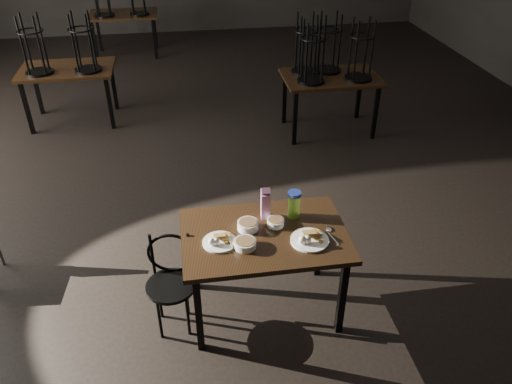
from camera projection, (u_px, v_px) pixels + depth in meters
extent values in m
plane|color=black|center=(209.00, 176.00, 5.69)|extent=(12.00, 12.00, 0.00)
cube|color=black|center=(265.00, 236.00, 3.61)|extent=(1.20, 0.80, 0.04)
cube|color=black|center=(199.00, 313.00, 3.48)|extent=(0.05, 0.05, 0.71)
cube|color=black|center=(342.00, 297.00, 3.62)|extent=(0.05, 0.05, 0.71)
cube|color=black|center=(194.00, 254.00, 4.01)|extent=(0.05, 0.05, 0.71)
cube|color=black|center=(319.00, 241.00, 4.15)|extent=(0.05, 0.05, 0.71)
cylinder|color=white|center=(220.00, 242.00, 3.51)|extent=(0.24, 0.24, 0.01)
cube|color=olive|center=(220.00, 233.00, 3.51)|extent=(0.09, 0.09, 0.04)
cube|color=olive|center=(224.00, 232.00, 3.51)|extent=(0.10, 0.10, 0.03)
ellipsoid|color=white|center=(212.00, 242.00, 3.45)|extent=(0.05, 0.05, 0.06)
ellipsoid|color=white|center=(216.00, 241.00, 3.45)|extent=(0.05, 0.05, 0.06)
cylinder|color=white|center=(310.00, 240.00, 3.52)|extent=(0.27, 0.27, 0.02)
cube|color=olive|center=(309.00, 230.00, 3.53)|extent=(0.10, 0.10, 0.05)
cube|color=olive|center=(314.00, 229.00, 3.53)|extent=(0.11, 0.11, 0.03)
ellipsoid|color=white|center=(302.00, 240.00, 3.46)|extent=(0.05, 0.05, 0.07)
ellipsoid|color=white|center=(307.00, 239.00, 3.46)|extent=(0.05, 0.05, 0.07)
cylinder|color=white|center=(248.00, 225.00, 3.63)|extent=(0.15, 0.15, 0.06)
cylinder|color=brown|center=(248.00, 223.00, 3.62)|extent=(0.13, 0.13, 0.01)
cylinder|color=white|center=(276.00, 222.00, 3.67)|extent=(0.13, 0.13, 0.05)
cylinder|color=brown|center=(276.00, 220.00, 3.66)|extent=(0.11, 0.11, 0.01)
cylinder|color=white|center=(245.00, 244.00, 3.46)|extent=(0.15, 0.15, 0.05)
cylinder|color=brown|center=(245.00, 242.00, 3.45)|extent=(0.13, 0.13, 0.01)
cube|color=#851867|center=(265.00, 206.00, 3.71)|extent=(0.07, 0.07, 0.21)
cube|color=#851867|center=(266.00, 192.00, 3.64)|extent=(0.07, 0.07, 0.07)
cylinder|color=#87CB3B|center=(294.00, 206.00, 3.72)|extent=(0.11, 0.11, 0.19)
cylinder|color=navy|center=(295.00, 194.00, 3.66)|extent=(0.13, 0.13, 0.03)
ellipsoid|color=silver|center=(329.00, 229.00, 3.63)|extent=(0.06, 0.07, 0.01)
cube|color=silver|center=(334.00, 239.00, 3.54)|extent=(0.05, 0.14, 0.00)
cylinder|color=black|center=(171.00, 286.00, 3.63)|extent=(0.36, 0.36, 0.03)
torus|color=black|center=(171.00, 253.00, 3.66)|extent=(0.35, 0.07, 0.35)
cylinder|color=black|center=(187.00, 295.00, 3.84)|extent=(0.02, 0.02, 0.41)
cylinder|color=black|center=(160.00, 298.00, 3.81)|extent=(0.02, 0.02, 0.41)
cylinder|color=black|center=(159.00, 318.00, 3.64)|extent=(0.02, 0.02, 0.41)
cylinder|color=black|center=(188.00, 315.00, 3.67)|extent=(0.02, 0.02, 0.41)
cube|color=black|center=(67.00, 70.00, 6.52)|extent=(1.20, 0.80, 0.04)
cube|color=black|center=(27.00, 108.00, 6.40)|extent=(0.05, 0.05, 0.71)
cube|color=black|center=(110.00, 103.00, 6.53)|extent=(0.05, 0.05, 0.71)
cube|color=black|center=(37.00, 90.00, 6.93)|extent=(0.05, 0.05, 0.71)
cube|color=black|center=(114.00, 86.00, 7.06)|extent=(0.05, 0.05, 0.71)
cylinder|color=black|center=(40.00, 72.00, 6.34)|extent=(0.34, 0.34, 0.03)
torus|color=black|center=(30.00, 32.00, 6.07)|extent=(0.32, 0.32, 0.02)
cylinder|color=black|center=(43.00, 41.00, 6.24)|extent=(0.03, 0.03, 0.70)
cylinder|color=black|center=(26.00, 42.00, 6.21)|extent=(0.03, 0.03, 0.70)
cylinder|color=black|center=(22.00, 46.00, 6.05)|extent=(0.03, 0.03, 0.70)
cylinder|color=black|center=(39.00, 46.00, 6.07)|extent=(0.03, 0.03, 0.70)
cylinder|color=black|center=(88.00, 70.00, 6.42)|extent=(0.34, 0.34, 0.03)
torus|color=black|center=(81.00, 30.00, 6.14)|extent=(0.32, 0.32, 0.02)
cylinder|color=black|center=(92.00, 39.00, 6.31)|extent=(0.03, 0.03, 0.70)
cylinder|color=black|center=(76.00, 39.00, 6.29)|extent=(0.03, 0.03, 0.70)
cylinder|color=black|center=(74.00, 44.00, 6.12)|extent=(0.03, 0.03, 0.70)
cylinder|color=black|center=(90.00, 43.00, 6.15)|extent=(0.03, 0.03, 0.70)
cube|color=black|center=(331.00, 78.00, 6.28)|extent=(1.20, 0.80, 0.04)
cube|color=black|center=(295.00, 118.00, 6.15)|extent=(0.05, 0.05, 0.71)
cube|color=black|center=(375.00, 113.00, 6.29)|extent=(0.05, 0.05, 0.71)
cube|color=black|center=(284.00, 98.00, 6.68)|extent=(0.05, 0.05, 0.71)
cube|color=black|center=(359.00, 93.00, 6.82)|extent=(0.05, 0.05, 0.71)
cylinder|color=black|center=(311.00, 81.00, 6.10)|extent=(0.34, 0.34, 0.03)
torus|color=black|center=(313.00, 40.00, 5.82)|extent=(0.32, 0.32, 0.02)
cylinder|color=black|center=(319.00, 48.00, 5.99)|extent=(0.03, 0.03, 0.70)
cylinder|color=black|center=(303.00, 49.00, 5.96)|extent=(0.03, 0.03, 0.70)
cylinder|color=black|center=(307.00, 54.00, 5.80)|extent=(0.03, 0.03, 0.70)
cylinder|color=black|center=(323.00, 53.00, 5.83)|extent=(0.03, 0.03, 0.70)
cylinder|color=black|center=(358.00, 78.00, 6.17)|extent=(0.34, 0.34, 0.03)
torus|color=black|center=(363.00, 37.00, 5.90)|extent=(0.32, 0.32, 0.02)
cylinder|color=black|center=(367.00, 46.00, 6.07)|extent=(0.03, 0.03, 0.70)
cylinder|color=black|center=(351.00, 46.00, 6.04)|extent=(0.03, 0.03, 0.70)
cylinder|color=black|center=(356.00, 52.00, 5.88)|extent=(0.03, 0.03, 0.70)
cylinder|color=black|center=(372.00, 51.00, 5.91)|extent=(0.03, 0.03, 0.70)
cylinder|color=black|center=(327.00, 70.00, 6.41)|extent=(0.34, 0.34, 0.03)
torus|color=black|center=(330.00, 31.00, 6.13)|extent=(0.32, 0.32, 0.02)
cylinder|color=black|center=(335.00, 39.00, 6.30)|extent=(0.03, 0.03, 0.70)
cylinder|color=black|center=(320.00, 40.00, 6.28)|extent=(0.03, 0.03, 0.70)
cylinder|color=black|center=(324.00, 44.00, 6.11)|extent=(0.03, 0.03, 0.70)
cylinder|color=black|center=(340.00, 44.00, 6.14)|extent=(0.03, 0.03, 0.70)
cylinder|color=black|center=(305.00, 71.00, 6.37)|extent=(0.34, 0.34, 0.03)
torus|color=black|center=(307.00, 32.00, 6.09)|extent=(0.32, 0.32, 0.02)
cylinder|color=black|center=(312.00, 40.00, 6.26)|extent=(0.03, 0.03, 0.70)
cylinder|color=black|center=(297.00, 41.00, 6.24)|extent=(0.03, 0.03, 0.70)
cylinder|color=black|center=(300.00, 46.00, 6.07)|extent=(0.03, 0.03, 0.70)
cylinder|color=black|center=(316.00, 45.00, 6.10)|extent=(0.03, 0.03, 0.70)
cube|color=black|center=(123.00, 14.00, 8.91)|extent=(1.20, 0.80, 0.04)
cube|color=black|center=(95.00, 42.00, 8.79)|extent=(0.05, 0.05, 0.71)
cube|color=black|center=(155.00, 39.00, 8.92)|extent=(0.05, 0.05, 0.71)
cube|color=black|center=(99.00, 32.00, 9.32)|extent=(0.05, 0.05, 0.71)
cube|color=black|center=(155.00, 29.00, 9.45)|extent=(0.05, 0.05, 0.71)
cylinder|color=black|center=(105.00, 15.00, 8.73)|extent=(0.34, 0.34, 0.03)
cylinder|color=black|center=(140.00, 14.00, 8.81)|extent=(0.34, 0.34, 0.03)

